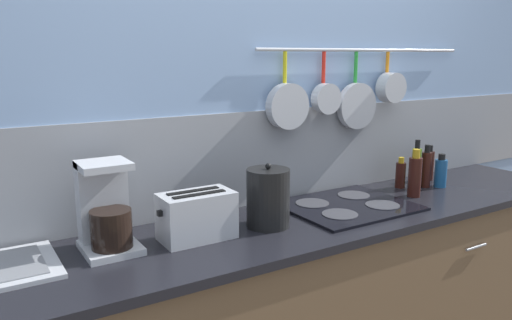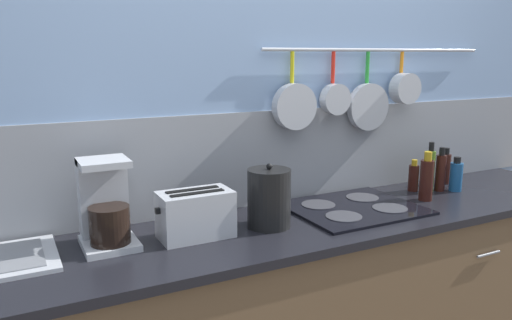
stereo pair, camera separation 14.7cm
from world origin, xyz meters
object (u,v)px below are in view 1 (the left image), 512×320
(kettle, at_px, (268,198))
(bottle_dish_soap, at_px, (415,176))
(toaster, at_px, (197,216))
(bottle_sesame_oil, at_px, (426,168))
(bottle_vinegar, at_px, (400,174))
(bottle_hot_sauce, at_px, (416,167))
(bottle_cooking_wine, at_px, (441,172))
(bottle_olive_oil, at_px, (429,165))
(coffee_maker, at_px, (106,213))

(kettle, bearing_deg, bottle_dish_soap, -1.20)
(toaster, height_order, bottle_sesame_oil, bottle_sesame_oil)
(bottle_vinegar, distance_m, bottle_hot_sauce, 0.09)
(bottle_dish_soap, bearing_deg, bottle_sesame_oil, 26.12)
(toaster, xyz_separation_m, bottle_sesame_oil, (1.32, 0.06, 0.01))
(toaster, xyz_separation_m, bottle_cooking_wine, (1.39, 0.02, -0.01))
(toaster, height_order, bottle_vinegar, toaster)
(bottle_vinegar, xyz_separation_m, bottle_sesame_oil, (0.12, -0.06, 0.03))
(bottle_hot_sauce, height_order, bottle_sesame_oil, bottle_hot_sauce)
(toaster, bearing_deg, bottle_sesame_oil, 2.39)
(kettle, xyz_separation_m, bottle_sesame_oil, (1.02, 0.08, -0.02))
(kettle, distance_m, bottle_dish_soap, 0.83)
(bottle_cooking_wine, bearing_deg, kettle, -178.05)
(toaster, bearing_deg, bottle_cooking_wine, 0.69)
(toaster, distance_m, bottle_vinegar, 1.21)
(bottle_dish_soap, xyz_separation_m, bottle_hot_sauce, (0.13, 0.11, 0.01))
(bottle_vinegar, relative_size, bottle_olive_oil, 0.83)
(bottle_sesame_oil, height_order, bottle_cooking_wine, bottle_sesame_oil)
(kettle, bearing_deg, coffee_maker, 170.80)
(bottle_vinegar, height_order, bottle_cooking_wine, bottle_cooking_wine)
(coffee_maker, distance_m, bottle_dish_soap, 1.45)
(bottle_hot_sauce, bearing_deg, bottle_olive_oil, 21.96)
(coffee_maker, xyz_separation_m, bottle_dish_soap, (1.44, -0.12, -0.03))
(toaster, relative_size, bottle_olive_oil, 1.50)
(kettle, xyz_separation_m, bottle_hot_sauce, (0.96, 0.09, -0.01))
(toaster, relative_size, bottle_hot_sauce, 1.14)
(toaster, bearing_deg, bottle_hot_sauce, 3.12)
(bottle_sesame_oil, xyz_separation_m, bottle_cooking_wine, (0.07, -0.04, -0.02))
(coffee_maker, height_order, kettle, coffee_maker)
(bottle_vinegar, bearing_deg, kettle, -171.47)
(bottle_hot_sauce, xyz_separation_m, bottle_sesame_oil, (0.06, -0.01, -0.01))
(bottle_sesame_oil, bearing_deg, bottle_vinegar, 153.68)
(coffee_maker, xyz_separation_m, kettle, (0.61, -0.10, -0.01))
(bottle_vinegar, bearing_deg, toaster, -174.54)
(toaster, height_order, bottle_hot_sauce, bottle_hot_sauce)
(bottle_cooking_wine, bearing_deg, bottle_vinegar, 152.57)
(kettle, bearing_deg, bottle_hot_sauce, 5.29)
(coffee_maker, height_order, bottle_hot_sauce, coffee_maker)
(bottle_vinegar, height_order, bottle_hot_sauce, bottle_hot_sauce)
(bottle_dish_soap, bearing_deg, bottle_hot_sauce, 39.50)
(bottle_hot_sauce, height_order, bottle_olive_oil, bottle_hot_sauce)
(coffee_maker, relative_size, bottle_sesame_oil, 1.42)
(coffee_maker, xyz_separation_m, bottle_hot_sauce, (1.57, -0.01, -0.02))
(bottle_olive_oil, bearing_deg, bottle_sesame_oil, -145.83)
(bottle_olive_oil, bearing_deg, bottle_dish_soap, -150.33)
(toaster, relative_size, bottle_dish_soap, 1.24)
(bottle_hot_sauce, relative_size, bottle_cooking_wine, 1.44)
(bottle_vinegar, relative_size, bottle_sesame_oil, 0.72)
(kettle, relative_size, bottle_olive_oil, 1.34)
(bottle_hot_sauce, bearing_deg, bottle_dish_soap, -140.50)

